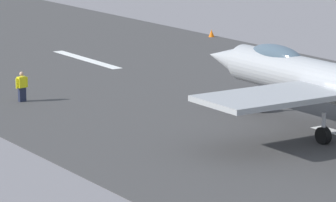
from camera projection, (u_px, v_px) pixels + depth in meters
name	position (u px, v px, depth m)	size (l,w,h in m)	color
fighter_jet	(326.00, 80.00, 45.76)	(16.36, 13.91, 5.57)	#979A9E
crew_person	(22.00, 87.00, 52.40)	(0.32, 0.70, 1.57)	#1E2338
marker_cone_far	(211.00, 33.00, 74.76)	(0.44, 0.44, 0.55)	orange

